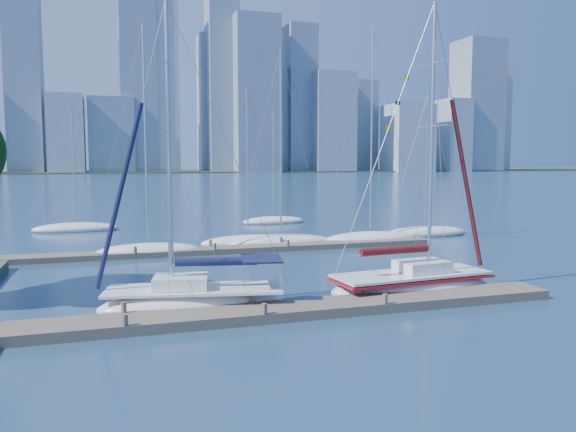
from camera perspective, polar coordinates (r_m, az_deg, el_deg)
name	(u,v)px	position (r m, az deg, el deg)	size (l,w,h in m)	color
ground	(258,318)	(22.22, -3.02, -10.32)	(700.00, 700.00, 0.00)	navy
near_dock	(258,313)	(22.17, -3.03, -9.82)	(26.00, 2.00, 0.40)	#4A4036
far_dock	(227,250)	(37.88, -6.17, -3.42)	(30.00, 1.80, 0.36)	#4A4036
far_shore	(120,172)	(340.79, -16.69, 4.31)	(800.00, 100.00, 1.50)	#38472D
sailboat_navy	(194,284)	(23.48, -9.53, -6.81)	(8.05, 3.94, 12.95)	silver
sailboat_maroon	(412,269)	(26.65, 12.50, -5.29)	(8.22, 3.32, 13.77)	silver
bg_boat_1	(148,250)	(37.72, -14.03, -3.41)	(6.88, 2.56, 15.05)	silver
bg_boat_2	(248,242)	(41.04, -4.10, -2.60)	(7.06, 2.69, 11.67)	silver
bg_boat_3	(281,242)	(40.69, -0.73, -2.61)	(8.17, 4.92, 14.26)	silver
bg_boat_4	(370,238)	(42.78, 8.34, -2.23)	(7.68, 3.26, 16.14)	silver
bg_boat_5	(425,233)	(47.41, 13.78, -1.64)	(7.80, 3.61, 11.97)	silver
bg_boat_6	(76,228)	(52.43, -20.75, -1.17)	(7.50, 4.85, 11.84)	silver
bg_boat_7	(274,221)	(55.19, -1.48, -0.50)	(6.54, 3.75, 11.29)	silver
skyline	(162,104)	(313.78, -12.70, 11.00)	(503.41, 51.31, 117.83)	#8190A7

